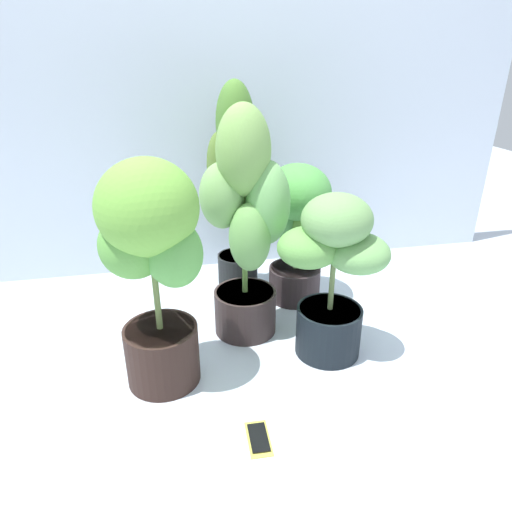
{
  "coord_description": "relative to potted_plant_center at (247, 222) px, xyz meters",
  "views": [
    {
      "loc": [
        -0.28,
        -1.44,
        1.08
      ],
      "look_at": [
        0.05,
        0.19,
        0.33
      ],
      "focal_mm": 31.17,
      "sensor_mm": 36.0,
      "label": 1
    }
  ],
  "objects": [
    {
      "name": "potted_plant_back_center",
      "position": [
        0.03,
        0.39,
        0.06
      ],
      "size": [
        0.34,
        0.26,
        1.0
      ],
      "color": "black",
      "rests_on": "ground"
    },
    {
      "name": "ground_plane",
      "position": [
        -0.01,
        -0.15,
        -0.49
      ],
      "size": [
        8.0,
        8.0,
        0.0
      ],
      "primitive_type": "plane",
      "color": "silver",
      "rests_on": "ground"
    },
    {
      "name": "potted_plant_front_right",
      "position": [
        0.28,
        -0.21,
        -0.13
      ],
      "size": [
        0.45,
        0.33,
        0.65
      ],
      "color": "black",
      "rests_on": "ground"
    },
    {
      "name": "cell_phone",
      "position": [
        -0.08,
        -0.6,
        -0.49
      ],
      "size": [
        0.08,
        0.15,
        0.01
      ],
      "rotation": [
        0.0,
        0.0,
        -0.04
      ],
      "color": "#D1C84E",
      "rests_on": "ground"
    },
    {
      "name": "potted_plant_back_right",
      "position": [
        0.28,
        0.24,
        -0.09
      ],
      "size": [
        0.44,
        0.36,
        0.66
      ],
      "color": "#2E2324",
      "rests_on": "ground"
    },
    {
      "name": "potted_plant_front_left",
      "position": [
        -0.36,
        -0.25,
        -0.0
      ],
      "size": [
        0.43,
        0.42,
        0.81
      ],
      "color": "#2F1E18",
      "rests_on": "ground"
    },
    {
      "name": "mylar_back_wall",
      "position": [
        -0.01,
        0.7,
        0.51
      ],
      "size": [
        3.2,
        0.01,
        2.0
      ],
      "primitive_type": "cube",
      "color": "silver",
      "rests_on": "ground"
    },
    {
      "name": "potted_plant_center",
      "position": [
        0.0,
        0.0,
        0.0
      ],
      "size": [
        0.38,
        0.3,
        0.94
      ],
      "color": "#332725",
      "rests_on": "ground"
    }
  ]
}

